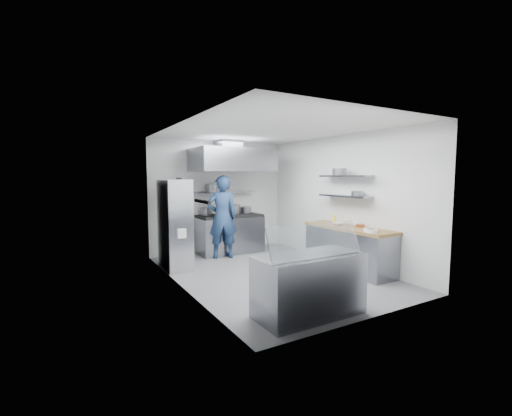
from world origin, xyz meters
TOP-DOWN VIEW (x-y plane):
  - floor at (0.00, 0.00)m, footprint 5.00×5.00m
  - ceiling at (0.00, 0.00)m, footprint 5.00×5.00m
  - wall_back at (0.00, 2.50)m, footprint 3.60×2.80m
  - wall_front at (0.00, -2.50)m, footprint 3.60×2.80m
  - wall_left at (-1.80, 0.00)m, footprint 2.80×5.00m
  - wall_right at (1.80, 0.00)m, footprint 2.80×5.00m
  - gas_range at (0.10, 2.10)m, footprint 1.60×0.80m
  - cooktop at (0.10, 2.10)m, footprint 1.57×0.78m
  - stock_pot_left at (-0.45, 2.29)m, footprint 0.27×0.27m
  - stock_pot_mid at (0.25, 2.20)m, footprint 0.36×0.36m
  - stock_pot_right at (0.67, 2.28)m, footprint 0.28×0.28m
  - over_range_shelf at (0.10, 2.34)m, footprint 1.60×0.30m
  - shelf_pot_a at (-0.26, 2.36)m, footprint 0.28×0.28m
  - extractor_hood at (0.10, 1.93)m, footprint 1.90×1.15m
  - hood_duct at (0.10, 2.15)m, footprint 0.55×0.55m
  - red_firebox at (-1.25, 2.44)m, footprint 0.22×0.10m
  - chef at (-0.30, 1.66)m, footprint 0.80×0.63m
  - wire_rack at (-1.53, 1.30)m, footprint 0.50×0.90m
  - rack_bin_a at (-1.53, 0.91)m, footprint 0.16×0.20m
  - rack_bin_b at (-1.53, 1.35)m, footprint 0.16×0.20m
  - rack_jar at (-1.48, 1.11)m, footprint 0.12×0.12m
  - knife_strip at (-1.78, -0.90)m, footprint 0.04×0.55m
  - prep_counter_base at (1.48, -0.60)m, footprint 0.62×2.00m
  - prep_counter_top at (1.48, -0.60)m, footprint 0.65×2.04m
  - plate_stack_a at (1.29, -1.35)m, footprint 0.22×0.22m
  - plate_stack_b at (1.34, -1.27)m, footprint 0.24×0.24m
  - copper_pan at (1.64, -0.76)m, footprint 0.17×0.17m
  - squeeze_bottle at (1.58, -0.08)m, footprint 0.06×0.06m
  - mixing_bowl at (1.41, -0.35)m, footprint 0.29×0.29m
  - wall_shelf_lower at (1.64, -0.30)m, footprint 0.30×1.30m
  - wall_shelf_upper at (1.64, -0.30)m, footprint 0.30×1.30m
  - shelf_pot_c at (1.62, -0.66)m, footprint 0.23×0.23m
  - shelf_pot_d at (1.53, -0.24)m, footprint 0.29×0.29m
  - display_case at (-0.66, -2.00)m, footprint 1.50×0.70m
  - display_glass at (-0.66, -2.12)m, footprint 1.47×0.19m

SIDE VIEW (x-z plane):
  - floor at x=0.00m, z-range 0.00..0.00m
  - prep_counter_base at x=1.48m, z-range 0.00..0.84m
  - display_case at x=-0.66m, z-range 0.00..0.85m
  - gas_range at x=0.10m, z-range 0.00..0.90m
  - rack_bin_a at x=-1.53m, z-range 0.71..0.89m
  - prep_counter_top at x=1.48m, z-range 0.84..0.90m
  - wire_rack at x=-1.53m, z-range 0.00..1.85m
  - mixing_bowl at x=1.41m, z-range 0.90..0.96m
  - cooktop at x=0.10m, z-range 0.90..0.96m
  - plate_stack_a at x=1.29m, z-range 0.90..0.96m
  - plate_stack_b at x=1.34m, z-range 0.90..0.96m
  - copper_pan at x=1.64m, z-range 0.90..0.96m
  - chef at x=-0.30m, z-range 0.00..1.94m
  - squeeze_bottle at x=1.58m, z-range 0.90..1.08m
  - stock_pot_right at x=0.67m, z-range 0.96..1.12m
  - stock_pot_left at x=-0.45m, z-range 0.96..1.16m
  - display_glass at x=-0.66m, z-range 0.86..1.28m
  - stock_pot_mid at x=0.25m, z-range 0.96..1.20m
  - rack_bin_b at x=-1.53m, z-range 1.21..1.39m
  - wall_back at x=0.00m, z-range 1.39..1.41m
  - wall_front at x=0.00m, z-range 1.39..1.41m
  - wall_left at x=-1.80m, z-range 1.39..1.41m
  - wall_right at x=1.80m, z-range 1.39..1.41m
  - red_firebox at x=-1.25m, z-range 1.29..1.55m
  - wall_shelf_lower at x=1.64m, z-range 1.48..1.52m
  - over_range_shelf at x=0.10m, z-range 1.50..1.54m
  - knife_strip at x=-1.78m, z-range 1.53..1.57m
  - shelf_pot_c at x=1.62m, z-range 1.52..1.62m
  - shelf_pot_a at x=-0.26m, z-range 1.54..1.72m
  - rack_jar at x=-1.48m, z-range 1.71..1.89m
  - wall_shelf_upper at x=1.64m, z-range 1.90..1.94m
  - shelf_pot_d at x=1.53m, z-range 1.94..2.08m
  - extractor_hood at x=0.10m, z-range 2.02..2.57m
  - hood_duct at x=0.10m, z-range 2.56..2.80m
  - ceiling at x=0.00m, z-range 2.80..2.80m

